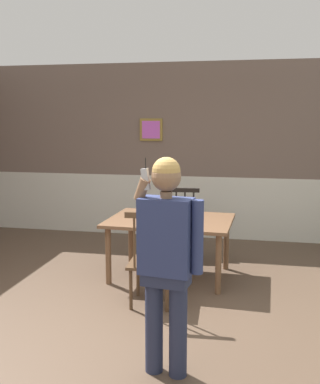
{
  "coord_description": "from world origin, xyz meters",
  "views": [
    {
      "loc": [
        1.3,
        -3.86,
        1.99
      ],
      "look_at": [
        0.51,
        0.06,
        1.34
      ],
      "focal_mm": 42.47,
      "sensor_mm": 36.0,
      "label": 1
    }
  ],
  "objects_px": {
    "dining_table": "(170,225)",
    "chair_near_window": "(151,261)",
    "chair_by_doorway": "(184,224)",
    "person_figure": "(167,253)"
  },
  "relations": [
    {
      "from": "dining_table",
      "to": "chair_near_window",
      "type": "distance_m",
      "value": 0.96
    },
    {
      "from": "chair_near_window",
      "to": "dining_table",
      "type": "bearing_deg",
      "value": 84.74
    },
    {
      "from": "chair_near_window",
      "to": "chair_by_doorway",
      "type": "height_order",
      "value": "chair_near_window"
    },
    {
      "from": "chair_near_window",
      "to": "person_figure",
      "type": "xyz_separation_m",
      "value": [
        0.41,
        -1.27,
        0.49
      ]
    },
    {
      "from": "chair_near_window",
      "to": "chair_by_doorway",
      "type": "relative_size",
      "value": 1.09
    },
    {
      "from": "chair_near_window",
      "to": "person_figure",
      "type": "height_order",
      "value": "person_figure"
    },
    {
      "from": "dining_table",
      "to": "person_figure",
      "type": "bearing_deg",
      "value": -80.56
    },
    {
      "from": "dining_table",
      "to": "chair_by_doorway",
      "type": "distance_m",
      "value": 0.96
    },
    {
      "from": "chair_by_doorway",
      "to": "person_figure",
      "type": "distance_m",
      "value": 3.21
    },
    {
      "from": "chair_near_window",
      "to": "chair_by_doorway",
      "type": "bearing_deg",
      "value": 84.76
    }
  ]
}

